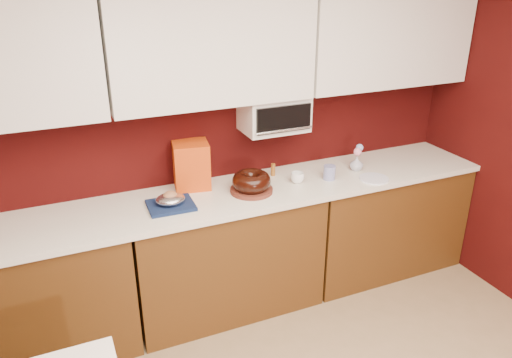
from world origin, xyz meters
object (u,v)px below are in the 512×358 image
at_px(foil_ham_nest, 170,199).
at_px(bundt_cake, 251,181).
at_px(toaster_oven, 274,113).
at_px(flower_vase, 357,163).
at_px(coffee_mug, 297,177).
at_px(pandoro_box, 191,165).
at_px(blue_jar, 329,173).

bearing_deg(foil_ham_nest, bundt_cake, 0.33).
bearing_deg(toaster_oven, flower_vase, -14.23).
xyz_separation_m(toaster_oven, foil_ham_nest, (-0.82, -0.21, -0.42)).
bearing_deg(foil_ham_nest, coffee_mug, 1.02).
height_order(pandoro_box, blue_jar, pandoro_box).
height_order(foil_ham_nest, blue_jar, blue_jar).
bearing_deg(toaster_oven, foil_ham_nest, -165.95).
bearing_deg(toaster_oven, coffee_mug, -61.21).
relative_size(foil_ham_nest, coffee_mug, 2.03).
distance_m(pandoro_box, coffee_mug, 0.75).
bearing_deg(pandoro_box, flower_vase, 0.43).
relative_size(foil_ham_nest, flower_vase, 1.55).
height_order(toaster_oven, flower_vase, toaster_oven).
relative_size(bundt_cake, pandoro_box, 0.81).
bearing_deg(blue_jar, foil_ham_nest, 179.07).
bearing_deg(flower_vase, toaster_oven, 165.77).
xyz_separation_m(foil_ham_nest, flower_vase, (1.44, 0.05, 0.01)).
bearing_deg(flower_vase, foil_ham_nest, -178.10).
height_order(foil_ham_nest, pandoro_box, pandoro_box).
xyz_separation_m(bundt_cake, pandoro_box, (-0.34, 0.25, 0.08)).
distance_m(pandoro_box, flower_vase, 1.25).
height_order(pandoro_box, coffee_mug, pandoro_box).
height_order(bundt_cake, blue_jar, bundt_cake).
height_order(blue_jar, flower_vase, flower_vase).
bearing_deg(bundt_cake, pandoro_box, 144.37).
relative_size(bundt_cake, coffee_mug, 2.87).
relative_size(foil_ham_nest, pandoro_box, 0.57).
height_order(coffee_mug, flower_vase, flower_vase).
bearing_deg(toaster_oven, bundt_cake, -141.79).
relative_size(bundt_cake, blue_jar, 2.56).
height_order(bundt_cake, foil_ham_nest, bundt_cake).
height_order(toaster_oven, foil_ham_nest, toaster_oven).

